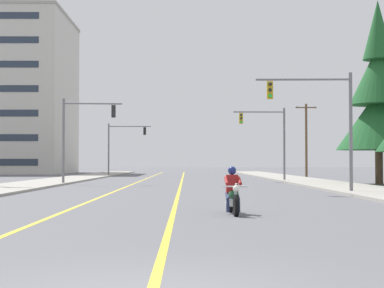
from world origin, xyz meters
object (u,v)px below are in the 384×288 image
(traffic_signal_mid_left, at_px, (121,141))
(conifer_tree_right_verge_far, at_px, (378,99))
(traffic_signal_near_right, at_px, (323,113))
(traffic_signal_mid_right, at_px, (270,133))
(utility_pole_right_far, at_px, (306,138))
(motorcycle_with_rider, at_px, (233,195))
(traffic_signal_near_left, at_px, (80,128))

(traffic_signal_mid_left, xyz_separation_m, conifer_tree_right_verge_far, (21.76, -28.24, 2.08))
(traffic_signal_near_right, height_order, traffic_signal_mid_right, same)
(utility_pole_right_far, bearing_deg, traffic_signal_mid_right, -111.37)
(motorcycle_with_rider, xyz_separation_m, conifer_tree_right_verge_far, (12.61, 26.19, 5.61))
(traffic_signal_mid_left, xyz_separation_m, utility_pole_right_far, (20.83, -5.56, 0.11))
(traffic_signal_near_left, xyz_separation_m, conifer_tree_right_verge_far, (21.71, 0.23, 2.13))
(motorcycle_with_rider, height_order, traffic_signal_near_left, traffic_signal_near_left)
(traffic_signal_near_right, height_order, traffic_signal_near_left, same)
(traffic_signal_mid_right, distance_m, traffic_signal_mid_left, 25.74)
(motorcycle_with_rider, distance_m, utility_pole_right_far, 50.38)
(traffic_signal_near_left, distance_m, utility_pole_right_far, 30.92)
(motorcycle_with_rider, relative_size, traffic_signal_near_right, 0.35)
(traffic_signal_mid_left, height_order, conifer_tree_right_verge_far, conifer_tree_right_verge_far)
(traffic_signal_mid_right, xyz_separation_m, conifer_tree_right_verge_far, (7.01, -7.14, 2.13))
(traffic_signal_near_right, xyz_separation_m, conifer_tree_right_verge_far, (7.02, 13.44, 2.09))
(traffic_signal_near_left, distance_m, traffic_signal_mid_left, 28.47)
(utility_pole_right_far, bearing_deg, traffic_signal_near_right, -99.56)
(motorcycle_with_rider, bearing_deg, traffic_signal_mid_right, 80.47)
(motorcycle_with_rider, relative_size, traffic_signal_near_left, 0.35)
(traffic_signal_near_left, height_order, utility_pole_right_far, utility_pole_right_far)
(traffic_signal_near_left, distance_m, traffic_signal_mid_right, 16.44)
(conifer_tree_right_verge_far, bearing_deg, motorcycle_with_rider, -115.70)
(motorcycle_with_rider, height_order, traffic_signal_mid_left, traffic_signal_mid_left)
(traffic_signal_mid_left, relative_size, conifer_tree_right_verge_far, 0.46)
(motorcycle_with_rider, distance_m, traffic_signal_near_right, 14.36)
(conifer_tree_right_verge_far, bearing_deg, traffic_signal_mid_right, 134.46)
(traffic_signal_near_right, distance_m, traffic_signal_mid_left, 44.21)
(conifer_tree_right_verge_far, bearing_deg, traffic_signal_near_left, -179.40)
(traffic_signal_mid_right, height_order, utility_pole_right_far, utility_pole_right_far)
(traffic_signal_mid_right, bearing_deg, traffic_signal_mid_left, 124.96)
(motorcycle_with_rider, relative_size, utility_pole_right_far, 0.27)
(traffic_signal_near_right, xyz_separation_m, traffic_signal_near_left, (-14.69, 13.21, -0.04))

